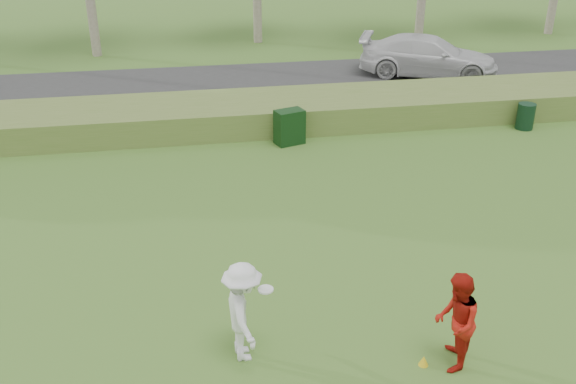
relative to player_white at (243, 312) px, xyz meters
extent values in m
plane|color=#3A6822|center=(1.44, -0.23, -0.94)|extent=(120.00, 120.00, 0.00)
cube|color=#55722D|center=(1.44, 11.77, -0.49)|extent=(80.00, 3.00, 0.90)
cube|color=#2D2D2D|center=(1.44, 16.77, -0.91)|extent=(80.00, 6.00, 0.06)
imported|color=white|center=(0.00, 0.00, 0.00)|extent=(0.80, 1.27, 1.87)
cylinder|color=white|center=(0.40, 0.00, 0.42)|extent=(0.27, 0.27, 0.03)
imported|color=#AE180E|center=(3.51, -0.86, -0.03)|extent=(0.97, 1.07, 1.81)
cone|color=yellow|center=(3.04, -0.79, -0.84)|extent=(0.17, 0.17, 0.19)
cube|color=black|center=(2.57, 9.90, -0.38)|extent=(1.01, 0.80, 1.11)
cylinder|color=black|center=(10.65, 9.86, -0.50)|extent=(0.63, 0.63, 0.88)
imported|color=silver|center=(9.72, 16.51, -0.04)|extent=(6.20, 4.44, 1.67)
camera|label=1|loc=(-0.78, -8.97, 6.66)|focal=40.00mm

